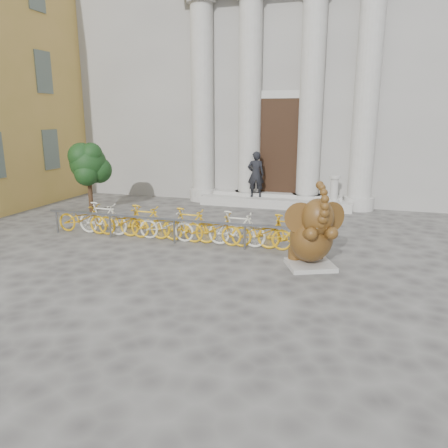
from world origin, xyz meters
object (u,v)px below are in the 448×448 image
(elephant_statue, at_px, (312,237))
(bike_rack, at_px, (177,224))
(pedestrian, at_px, (256,174))
(tree, at_px, (89,164))

(elephant_statue, bearing_deg, bike_rack, 139.63)
(elephant_statue, bearing_deg, pedestrian, 89.66)
(tree, bearing_deg, elephant_statue, -23.65)
(elephant_statue, xyz_separation_m, pedestrian, (-2.97, 6.85, 0.49))
(elephant_statue, distance_m, bike_rack, 4.15)
(tree, xyz_separation_m, pedestrian, (5.57, 3.10, -0.55))
(bike_rack, distance_m, pedestrian, 5.80)
(bike_rack, xyz_separation_m, pedestrian, (1.00, 5.67, 0.77))
(bike_rack, bearing_deg, elephant_statue, -16.56)
(tree, bearing_deg, bike_rack, -29.25)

